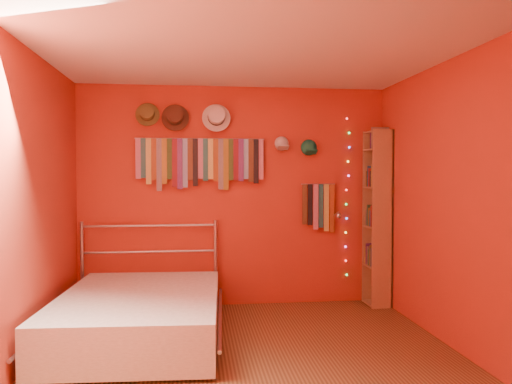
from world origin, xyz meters
name	(u,v)px	position (x,y,z in m)	size (l,w,h in m)	color
ground	(252,360)	(0.00, 0.00, 0.00)	(3.50, 3.50, 0.00)	#4E311B
back_wall	(235,196)	(0.00, 1.75, 1.25)	(3.50, 0.02, 2.50)	maroon
right_wall	(458,204)	(1.75, 0.00, 1.25)	(0.02, 3.50, 2.50)	maroon
left_wall	(22,207)	(-1.75, 0.00, 1.25)	(0.02, 3.50, 2.50)	maroon
ceiling	(252,48)	(0.00, 0.00, 2.50)	(3.50, 3.50, 0.02)	white
tie_rack	(200,160)	(-0.39, 1.68, 1.66)	(1.45, 0.03, 0.59)	#A9A9AE
small_tie_rack	(319,205)	(0.97, 1.68, 1.14)	(0.40, 0.03, 0.57)	#A9A9AE
fedora_olive	(147,113)	(-0.97, 1.66, 2.17)	(0.26, 0.14, 0.26)	brown
fedora_brown	(175,116)	(-0.66, 1.65, 2.14)	(0.30, 0.17, 0.30)	#4A281A
fedora_white	(216,117)	(-0.21, 1.65, 2.14)	(0.32, 0.17, 0.31)	silver
cap_white	(282,144)	(0.54, 1.70, 1.85)	(0.17, 0.22, 0.17)	silver
cap_green	(309,148)	(0.86, 1.70, 1.81)	(0.18, 0.23, 0.18)	#186D50
fairy_lights	(347,197)	(1.32, 1.71, 1.23)	(0.06, 0.02, 1.86)	#FF3333
reading_lamp	(338,215)	(1.16, 1.53, 1.03)	(0.06, 0.28, 0.08)	#A9A9AE
bookshelf	(380,217)	(1.66, 1.53, 1.02)	(0.25, 0.34, 2.00)	#946642
bed	(140,315)	(-0.95, 0.62, 0.23)	(1.59, 2.08, 0.99)	#A9A9AE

